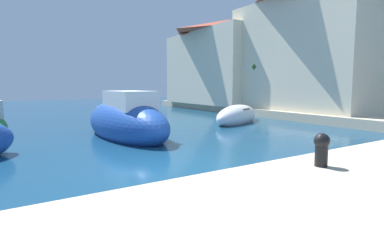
{
  "coord_description": "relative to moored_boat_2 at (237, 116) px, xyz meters",
  "views": [
    {
      "loc": [
        -3.91,
        -6.33,
        2.06
      ],
      "look_at": [
        4.53,
        7.26,
        0.35
      ],
      "focal_mm": 28.12,
      "sensor_mm": 36.0,
      "label": 1
    }
  ],
  "objects": [
    {
      "name": "waterfront_building_far",
      "position": [
        6.0,
        8.55,
        3.85
      ],
      "size": [
        7.24,
        10.56,
        7.28
      ],
      "color": "beige",
      "rests_on": "quay_promenade"
    },
    {
      "name": "moored_boat_2",
      "position": [
        0.0,
        0.0,
        0.0
      ],
      "size": [
        4.73,
        3.43,
        1.27
      ],
      "rotation": [
        0.0,
        0.0,
        3.64
      ],
      "color": "white",
      "rests_on": "ground"
    },
    {
      "name": "waterfront_building_main",
      "position": [
        6.0,
        0.13,
        4.14
      ],
      "size": [
        5.48,
        9.73,
        7.89
      ],
      "color": "beige",
      "rests_on": "quay_promenade"
    },
    {
      "name": "quay_promenade",
      "position": [
        -2.69,
        -6.83,
        -0.1
      ],
      "size": [
        44.0,
        32.0,
        0.5
      ],
      "color": "beige",
      "rests_on": "ground"
    },
    {
      "name": "waterfront_building_annex",
      "position": [
        6.0,
        9.88,
        3.64
      ],
      "size": [
        5.61,
        7.75,
        6.89
      ],
      "color": "beige",
      "rests_on": "quay_promenade"
    },
    {
      "name": "quayside_tree",
      "position": [
        4.88,
        2.35,
        2.93
      ],
      "size": [
        2.99,
        2.99,
        4.29
      ],
      "color": "brown",
      "rests_on": "quay_promenade"
    },
    {
      "name": "moored_boat_5",
      "position": [
        -6.86,
        -1.24,
        0.26
      ],
      "size": [
        2.55,
        6.08,
        2.28
      ],
      "rotation": [
        0.0,
        0.0,
        1.64
      ],
      "color": "#1E479E",
      "rests_on": "ground"
    },
    {
      "name": "moored_boat_4",
      "position": [
        -5.38,
        7.07,
        -0.06
      ],
      "size": [
        1.73,
        3.5,
        1.06
      ],
      "rotation": [
        0.0,
        0.0,
        4.54
      ],
      "color": "teal",
      "rests_on": "ground"
    },
    {
      "name": "ground",
      "position": [
        -7.0,
        -6.46,
        -0.35
      ],
      "size": [
        80.0,
        80.0,
        0.0
      ],
      "primitive_type": "plane",
      "color": "navy"
    },
    {
      "name": "mooring_bollard",
      "position": [
        -5.79,
        -9.28,
        0.51
      ],
      "size": [
        0.3,
        0.3,
        0.65
      ],
      "color": "black",
      "rests_on": "quay_promenade"
    }
  ]
}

